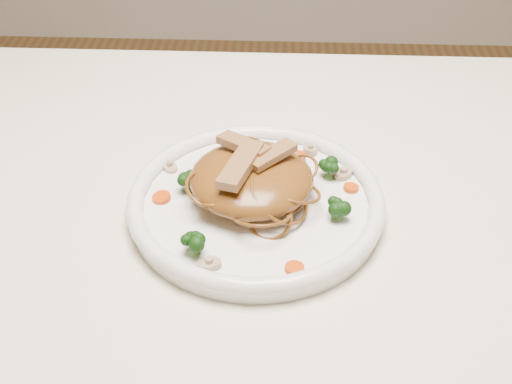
{
  "coord_description": "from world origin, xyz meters",
  "views": [
    {
      "loc": [
        -0.01,
        -0.6,
        1.25
      ],
      "look_at": [
        -0.03,
        -0.0,
        0.78
      ],
      "focal_mm": 47.23,
      "sensor_mm": 36.0,
      "label": 1
    }
  ],
  "objects": [
    {
      "name": "table",
      "position": [
        0.0,
        0.0,
        0.65
      ],
      "size": [
        1.2,
        0.8,
        0.75
      ],
      "color": "white",
      "rests_on": "ground"
    },
    {
      "name": "plate",
      "position": [
        -0.03,
        -0.0,
        0.76
      ],
      "size": [
        0.32,
        0.32,
        0.02
      ],
      "primitive_type": "cylinder",
      "rotation": [
        0.0,
        0.0,
        0.1
      ],
      "color": "white",
      "rests_on": "table"
    },
    {
      "name": "noodle_mound",
      "position": [
        -0.04,
        0.01,
        0.79
      ],
      "size": [
        0.18,
        0.18,
        0.05
      ],
      "primitive_type": "ellipsoid",
      "rotation": [
        0.0,
        0.0,
        0.34
      ],
      "color": "brown",
      "rests_on": "plate"
    },
    {
      "name": "chicken_a",
      "position": [
        -0.02,
        0.01,
        0.82
      ],
      "size": [
        0.06,
        0.06,
        0.01
      ],
      "primitive_type": "cube",
      "rotation": [
        0.0,
        0.0,
        0.77
      ],
      "color": "#A17D4C",
      "rests_on": "noodle_mound"
    },
    {
      "name": "chicken_b",
      "position": [
        -0.05,
        0.03,
        0.82
      ],
      "size": [
        0.07,
        0.06,
        0.01
      ],
      "primitive_type": "cube",
      "rotation": [
        0.0,
        0.0,
        2.5
      ],
      "color": "#A17D4C",
      "rests_on": "noodle_mound"
    },
    {
      "name": "chicken_c",
      "position": [
        -0.05,
        -0.01,
        0.82
      ],
      "size": [
        0.05,
        0.08,
        0.01
      ],
      "primitive_type": "cube",
      "rotation": [
        0.0,
        0.0,
        4.36
      ],
      "color": "#A17D4C",
      "rests_on": "noodle_mound"
    },
    {
      "name": "broccoli_0",
      "position": [
        0.05,
        0.04,
        0.78
      ],
      "size": [
        0.03,
        0.03,
        0.03
      ],
      "primitive_type": null,
      "rotation": [
        0.0,
        0.0,
        0.32
      ],
      "color": "#0D340A",
      "rests_on": "plate"
    },
    {
      "name": "broccoli_1",
      "position": [
        -0.11,
        0.01,
        0.78
      ],
      "size": [
        0.03,
        0.03,
        0.03
      ],
      "primitive_type": null,
      "rotation": [
        0.0,
        0.0,
        0.28
      ],
      "color": "#0D340A",
      "rests_on": "plate"
    },
    {
      "name": "broccoli_2",
      "position": [
        -0.09,
        -0.09,
        0.78
      ],
      "size": [
        0.03,
        0.03,
        0.03
      ],
      "primitive_type": null,
      "rotation": [
        0.0,
        0.0,
        0.28
      ],
      "color": "#0D340A",
      "rests_on": "plate"
    },
    {
      "name": "broccoli_3",
      "position": [
        0.06,
        -0.03,
        0.78
      ],
      "size": [
        0.03,
        0.03,
        0.03
      ],
      "primitive_type": null,
      "rotation": [
        0.0,
        0.0,
        0.0
      ],
      "color": "#0D340A",
      "rests_on": "plate"
    },
    {
      "name": "carrot_0",
      "position": [
        0.02,
        0.08,
        0.77
      ],
      "size": [
        0.02,
        0.02,
        0.0
      ],
      "primitive_type": "cylinder",
      "rotation": [
        0.0,
        0.0,
        -0.33
      ],
      "color": "#C93B07",
      "rests_on": "plate"
    },
    {
      "name": "carrot_1",
      "position": [
        -0.14,
        -0.01,
        0.77
      ],
      "size": [
        0.03,
        0.03,
        0.0
      ],
      "primitive_type": "cylinder",
      "rotation": [
        0.0,
        0.0,
        -0.36
      ],
      "color": "#C93B07",
      "rests_on": "plate"
    },
    {
      "name": "carrot_2",
      "position": [
        0.08,
        0.02,
        0.77
      ],
      "size": [
        0.02,
        0.02,
        0.0
      ],
      "primitive_type": "cylinder",
      "rotation": [
        0.0,
        0.0,
        -0.4
      ],
      "color": "#C93B07",
      "rests_on": "plate"
    },
    {
      "name": "carrot_3",
      "position": [
        -0.07,
        0.07,
        0.77
      ],
      "size": [
        0.02,
        0.02,
        0.0
      ],
      "primitive_type": "cylinder",
      "rotation": [
        0.0,
        0.0,
        0.1
      ],
      "color": "#C93B07",
      "rests_on": "plate"
    },
    {
      "name": "carrot_4",
      "position": [
        0.01,
        -0.11,
        0.77
      ],
      "size": [
        0.02,
        0.02,
        0.0
      ],
      "primitive_type": "cylinder",
      "rotation": [
        0.0,
        0.0,
        -0.21
      ],
      "color": "#C93B07",
      "rests_on": "plate"
    },
    {
      "name": "mushroom_0",
      "position": [
        -0.08,
        -0.11,
        0.77
      ],
      "size": [
        0.03,
        0.03,
        0.01
      ],
      "primitive_type": "cylinder",
      "rotation": [
        0.0,
        0.0,
        0.04
      ],
      "color": "beige",
      "rests_on": "plate"
    },
    {
      "name": "mushroom_1",
      "position": [
        0.07,
        0.05,
        0.77
      ],
      "size": [
        0.04,
        0.04,
        0.01
      ],
      "primitive_type": "cylinder",
      "rotation": [
        0.0,
        0.0,
        0.85
      ],
      "color": "beige",
      "rests_on": "plate"
    },
    {
      "name": "mushroom_2",
      "position": [
        -0.14,
        0.05,
        0.77
      ],
      "size": [
        0.03,
        0.03,
        0.01
      ],
      "primitive_type": "cylinder",
      "rotation": [
        0.0,
        0.0,
        -0.91
      ],
      "color": "beige",
      "rests_on": "plate"
    },
    {
      "name": "mushroom_3",
      "position": [
        0.03,
        0.1,
        0.77
      ],
      "size": [
        0.03,
        0.03,
        0.01
      ],
      "primitive_type": "cylinder",
      "rotation": [
        0.0,
        0.0,
        2.18
      ],
      "color": "beige",
      "rests_on": "plate"
    }
  ]
}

